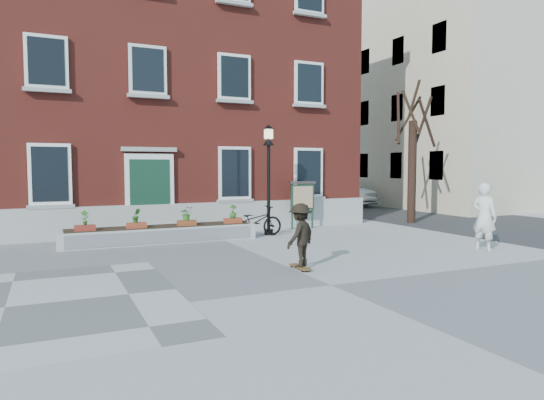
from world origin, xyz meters
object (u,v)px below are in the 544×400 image
parked_car (341,193)px  skateboarder (300,235)px  notice_board (302,197)px  bystander (484,217)px  lamp_post (269,164)px  bicycle (255,221)px

parked_car → skateboarder: (-11.19, -15.54, 0.02)m
parked_car → notice_board: 11.71m
notice_board → bystander: bearing=-69.0°
notice_board → lamp_post: bearing=-154.0°
lamp_post → notice_board: bearing=26.0°
bicycle → parked_car: parked_car is taller
bicycle → notice_board: bearing=-64.5°
lamp_post → bystander: bearing=-52.0°
bystander → notice_board: 6.99m
bystander → notice_board: (-2.50, 6.52, 0.27)m
skateboarder → notice_board: bearing=61.3°
parked_car → lamp_post: lamp_post is taller
bystander → notice_board: size_ratio=1.06×
notice_board → skateboarder: bearing=-118.7°
notice_board → skateboarder: size_ratio=1.18×
notice_board → skateboarder: 7.55m
parked_car → lamp_post: (-9.43, -9.84, 1.73)m
lamp_post → notice_board: lamp_post is taller
bicycle → parked_car: bearing=-44.2°
parked_car → notice_board: (-7.56, -8.93, 0.46)m
bystander → lamp_post: bearing=24.2°
skateboarder → bystander: bearing=0.9°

